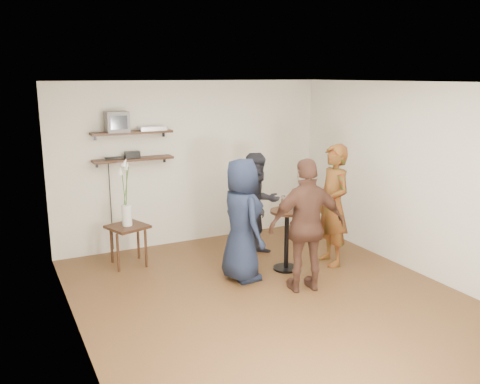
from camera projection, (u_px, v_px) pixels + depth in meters
name	position (u px, v px, depth m)	size (l,w,h in m)	color
room	(270.00, 195.00, 6.00)	(4.58, 5.08, 2.68)	#462616
shelf_upper	(132.00, 132.00, 7.51)	(1.20, 0.25, 0.04)	black
shelf_lower	(133.00, 159.00, 7.60)	(1.20, 0.25, 0.04)	black
crt_monitor	(117.00, 122.00, 7.38)	(0.32, 0.30, 0.30)	#59595B
dvd_deck	(152.00, 128.00, 7.64)	(0.40, 0.24, 0.06)	silver
radio	(132.00, 155.00, 7.58)	(0.22, 0.10, 0.10)	black
power_strip	(115.00, 158.00, 7.53)	(0.30, 0.05, 0.03)	black
side_table	(128.00, 232.00, 7.24)	(0.63, 0.63, 0.59)	black
vase_lilies	(126.00, 204.00, 7.14)	(0.19, 0.20, 0.98)	silver
drinks_table	(287.00, 232.00, 7.06)	(0.47, 0.47, 0.86)	black
wine_glass_fl	(284.00, 202.00, 6.89)	(0.07, 0.07, 0.20)	silver
wine_glass_fr	(293.00, 201.00, 6.96)	(0.06, 0.06, 0.19)	silver
wine_glass_bl	(283.00, 200.00, 7.00)	(0.07, 0.07, 0.20)	silver
wine_glass_br	(290.00, 200.00, 6.98)	(0.07, 0.07, 0.20)	silver
person_plaid	(333.00, 205.00, 7.22)	(0.64, 0.42, 1.75)	#A21612
person_dark	(258.00, 205.00, 7.60)	(0.76, 0.59, 1.57)	black
person_navy	(242.00, 220.00, 6.67)	(0.80, 0.52, 1.64)	#151D31
person_brown	(307.00, 226.00, 6.32)	(0.99, 0.41, 1.70)	#492A1F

